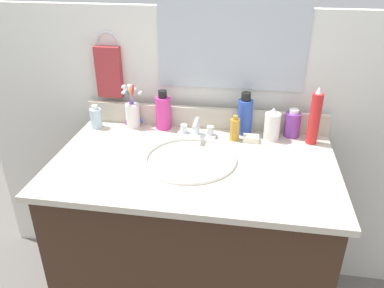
{
  "coord_description": "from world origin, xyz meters",
  "views": [
    {
      "loc": [
        0.19,
        -1.21,
        1.51
      ],
      "look_at": [
        -0.01,
        0.0,
        0.88
      ],
      "focal_mm": 35.96,
      "sensor_mm": 36.0,
      "label": 1
    }
  ],
  "objects_px": {
    "bottle_spray_red": "(315,118)",
    "bottle_soap_pink": "(163,112)",
    "cup_white_ceramic": "(133,113)",
    "soap_bar": "(251,139)",
    "bottle_gel_clear": "(96,118)",
    "bottle_oil_amber": "(235,129)",
    "hand_towel": "(109,72)",
    "bottle_lotion_white": "(272,125)",
    "faucet": "(197,131)",
    "bottle_cream_purple": "(292,124)",
    "bottle_shampoo_blue": "(245,115)"
  },
  "relations": [
    {
      "from": "faucet",
      "to": "cup_white_ceramic",
      "type": "xyz_separation_m",
      "value": [
        -0.29,
        0.06,
        0.03
      ]
    },
    {
      "from": "bottle_spray_red",
      "to": "bottle_gel_clear",
      "type": "relative_size",
      "value": 2.32
    },
    {
      "from": "bottle_spray_red",
      "to": "bottle_oil_amber",
      "type": "bearing_deg",
      "value": -176.32
    },
    {
      "from": "faucet",
      "to": "bottle_spray_red",
      "type": "height_order",
      "value": "bottle_spray_red"
    },
    {
      "from": "bottle_shampoo_blue",
      "to": "bottle_gel_clear",
      "type": "relative_size",
      "value": 1.75
    },
    {
      "from": "bottle_soap_pink",
      "to": "bottle_cream_purple",
      "type": "bearing_deg",
      "value": 0.62
    },
    {
      "from": "bottle_spray_red",
      "to": "cup_white_ceramic",
      "type": "distance_m",
      "value": 0.75
    },
    {
      "from": "bottle_gel_clear",
      "to": "bottle_lotion_white",
      "type": "relative_size",
      "value": 0.75
    },
    {
      "from": "cup_white_ceramic",
      "to": "soap_bar",
      "type": "height_order",
      "value": "cup_white_ceramic"
    },
    {
      "from": "bottle_spray_red",
      "to": "soap_bar",
      "type": "relative_size",
      "value": 3.7
    },
    {
      "from": "bottle_spray_red",
      "to": "cup_white_ceramic",
      "type": "height_order",
      "value": "bottle_spray_red"
    },
    {
      "from": "hand_towel",
      "to": "faucet",
      "type": "bearing_deg",
      "value": -16.82
    },
    {
      "from": "bottle_gel_clear",
      "to": "bottle_spray_red",
      "type": "bearing_deg",
      "value": -0.31
    },
    {
      "from": "hand_towel",
      "to": "bottle_cream_purple",
      "type": "distance_m",
      "value": 0.81
    },
    {
      "from": "hand_towel",
      "to": "bottle_shampoo_blue",
      "type": "xyz_separation_m",
      "value": [
        0.59,
        -0.05,
        -0.14
      ]
    },
    {
      "from": "faucet",
      "to": "bottle_gel_clear",
      "type": "bearing_deg",
      "value": 176.99
    },
    {
      "from": "bottle_shampoo_blue",
      "to": "bottle_oil_amber",
      "type": "xyz_separation_m",
      "value": [
        -0.04,
        -0.07,
        -0.03
      ]
    },
    {
      "from": "faucet",
      "to": "bottle_cream_purple",
      "type": "xyz_separation_m",
      "value": [
        0.39,
        0.07,
        0.03
      ]
    },
    {
      "from": "faucet",
      "to": "bottle_gel_clear",
      "type": "relative_size",
      "value": 1.57
    },
    {
      "from": "bottle_lotion_white",
      "to": "bottle_oil_amber",
      "type": "bearing_deg",
      "value": -168.33
    },
    {
      "from": "bottle_spray_red",
      "to": "bottle_oil_amber",
      "type": "xyz_separation_m",
      "value": [
        -0.31,
        -0.02,
        -0.06
      ]
    },
    {
      "from": "hand_towel",
      "to": "cup_white_ceramic",
      "type": "height_order",
      "value": "hand_towel"
    },
    {
      "from": "bottle_soap_pink",
      "to": "bottle_oil_amber",
      "type": "height_order",
      "value": "bottle_soap_pink"
    },
    {
      "from": "hand_towel",
      "to": "bottle_lotion_white",
      "type": "bearing_deg",
      "value": -7.46
    },
    {
      "from": "bottle_shampoo_blue",
      "to": "bottle_gel_clear",
      "type": "height_order",
      "value": "bottle_shampoo_blue"
    },
    {
      "from": "bottle_oil_amber",
      "to": "hand_towel",
      "type": "bearing_deg",
      "value": 167.56
    },
    {
      "from": "soap_bar",
      "to": "faucet",
      "type": "bearing_deg",
      "value": 178.29
    },
    {
      "from": "bottle_spray_red",
      "to": "bottle_gel_clear",
      "type": "height_order",
      "value": "bottle_spray_red"
    },
    {
      "from": "bottle_spray_red",
      "to": "bottle_soap_pink",
      "type": "distance_m",
      "value": 0.62
    },
    {
      "from": "faucet",
      "to": "bottle_cream_purple",
      "type": "relative_size",
      "value": 1.34
    },
    {
      "from": "bottle_shampoo_blue",
      "to": "soap_bar",
      "type": "xyz_separation_m",
      "value": [
        0.03,
        -0.07,
        -0.07
      ]
    },
    {
      "from": "faucet",
      "to": "bottle_gel_clear",
      "type": "height_order",
      "value": "bottle_gel_clear"
    },
    {
      "from": "faucet",
      "to": "bottle_spray_red",
      "type": "bearing_deg",
      "value": 2.28
    },
    {
      "from": "faucet",
      "to": "hand_towel",
      "type": "bearing_deg",
      "value": 163.18
    },
    {
      "from": "bottle_cream_purple",
      "to": "bottle_lotion_white",
      "type": "height_order",
      "value": "bottle_lotion_white"
    },
    {
      "from": "bottle_gel_clear",
      "to": "cup_white_ceramic",
      "type": "distance_m",
      "value": 0.16
    },
    {
      "from": "hand_towel",
      "to": "bottle_lotion_white",
      "type": "height_order",
      "value": "hand_towel"
    },
    {
      "from": "faucet",
      "to": "bottle_oil_amber",
      "type": "xyz_separation_m",
      "value": [
        0.16,
        -0.0,
        0.02
      ]
    },
    {
      "from": "bottle_spray_red",
      "to": "soap_bar",
      "type": "distance_m",
      "value": 0.26
    },
    {
      "from": "faucet",
      "to": "bottle_lotion_white",
      "type": "bearing_deg",
      "value": 5.51
    },
    {
      "from": "faucet",
      "to": "bottle_cream_purple",
      "type": "height_order",
      "value": "bottle_cream_purple"
    },
    {
      "from": "bottle_oil_amber",
      "to": "bottle_spray_red",
      "type": "bearing_deg",
      "value": 3.68
    },
    {
      "from": "bottle_lotion_white",
      "to": "bottle_cream_purple",
      "type": "bearing_deg",
      "value": 25.71
    },
    {
      "from": "faucet",
      "to": "soap_bar",
      "type": "relative_size",
      "value": 2.5
    },
    {
      "from": "bottle_soap_pink",
      "to": "cup_white_ceramic",
      "type": "xyz_separation_m",
      "value": [
        -0.13,
        -0.01,
        -0.01
      ]
    },
    {
      "from": "hand_towel",
      "to": "cup_white_ceramic",
      "type": "bearing_deg",
      "value": -29.46
    },
    {
      "from": "bottle_gel_clear",
      "to": "soap_bar",
      "type": "relative_size",
      "value": 1.6
    },
    {
      "from": "soap_bar",
      "to": "bottle_cream_purple",
      "type": "bearing_deg",
      "value": 24.84
    },
    {
      "from": "bottle_gel_clear",
      "to": "bottle_lotion_white",
      "type": "xyz_separation_m",
      "value": [
        0.75,
        0.01,
        0.01
      ]
    },
    {
      "from": "hand_towel",
      "to": "bottle_oil_amber",
      "type": "xyz_separation_m",
      "value": [
        0.56,
        -0.12,
        -0.17
      ]
    }
  ]
}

